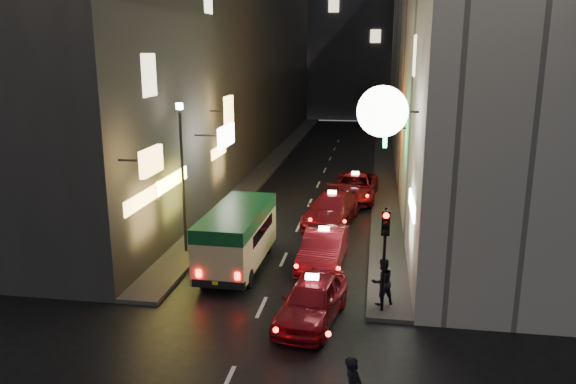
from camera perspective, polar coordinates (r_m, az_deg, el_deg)
The scene contains 13 objects.
building_left at distance 44.08m, azimuth -6.43°, elevation 14.90°, with size 7.65×52.00×18.00m.
building_right at distance 42.75m, azimuth 15.46°, elevation 14.51°, with size 8.10×52.00×18.00m.
building_far at distance 74.66m, azimuth 6.55°, elevation 16.13°, with size 30.00×10.00×22.00m, color #37363C.
sidewalk_left at distance 44.04m, azimuth -1.39°, elevation 3.31°, with size 1.50×52.00×0.15m, color #403E3B.
sidewalk_right at distance 43.34m, azimuth 9.75°, elevation 2.92°, with size 1.50×52.00×0.15m, color #403E3B.
minibus at distance 22.10m, azimuth -5.17°, elevation -4.00°, with size 2.09×5.67×2.42m.
taxi_near at distance 18.11m, azimuth 2.43°, elevation -10.58°, with size 2.97×5.48×1.82m.
taxi_second at distance 22.53m, azimuth 3.65°, elevation -5.42°, with size 2.54×5.51×1.88m.
taxi_third at distance 27.97m, azimuth 4.48°, elevation -1.45°, with size 3.14×5.85×1.94m.
taxi_far at distance 32.57m, azimuth 6.81°, elevation 0.71°, with size 2.52×5.55×1.90m.
pedestrian_sidewalk at distance 19.08m, azimuth 9.57°, elevation -8.66°, with size 0.69×0.43×1.83m, color black.
traffic_light at distance 17.94m, azimuth 9.83°, elevation -4.64°, with size 0.26×0.43×3.50m.
lamp_post at distance 23.38m, azimuth -10.68°, elevation 2.38°, with size 0.28×0.28×6.22m.
Camera 1 is at (3.62, -8.52, 8.43)m, focal length 35.00 mm.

